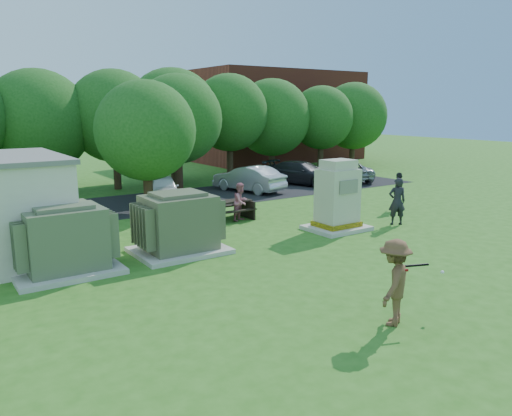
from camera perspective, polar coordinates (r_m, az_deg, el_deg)
ground at (r=15.11m, az=8.66°, el=-7.34°), size 120.00×120.00×0.00m
brick_building at (r=46.63m, az=2.37°, el=10.44°), size 15.00×8.00×8.00m
parking_strip at (r=29.63m, az=0.82°, el=2.08°), size 20.00×6.00×0.01m
transformer_left at (r=15.75m, az=-21.06°, el=-3.53°), size 3.00×2.40×2.07m
transformer_right at (r=16.92m, az=-8.82°, el=-1.88°), size 3.00×2.40×2.07m
generator_cabinet at (r=20.06m, az=9.28°, el=0.96°), size 2.31×1.89×2.82m
picnic_table at (r=21.76m, az=-3.08°, el=0.02°), size 1.96×1.47×0.84m
batter at (r=11.69m, az=15.51°, el=-8.19°), size 1.47×1.24×1.98m
person_by_generator at (r=21.55m, az=15.82°, el=0.74°), size 0.86×0.78×1.98m
person_at_picnic at (r=21.49m, az=-1.75°, el=0.71°), size 1.00×0.91×1.66m
person_walking_right at (r=24.69m, az=15.96°, el=1.86°), size 1.01×1.10×1.81m
car_white at (r=26.69m, az=-10.55°, el=2.24°), size 2.67×4.08×1.29m
car_silver_a at (r=29.03m, az=-0.84°, el=3.38°), size 2.68×4.80×1.50m
car_dark at (r=31.89m, az=5.26°, el=4.01°), size 3.69×5.39×1.45m
car_silver_b at (r=33.74m, az=9.87°, el=4.22°), size 3.32×5.24×1.35m
batting_equipment at (r=12.00m, az=17.75°, el=-6.53°), size 1.60×0.36×0.40m
tree_row at (r=31.14m, az=-12.68°, el=9.94°), size 41.30×13.30×7.30m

